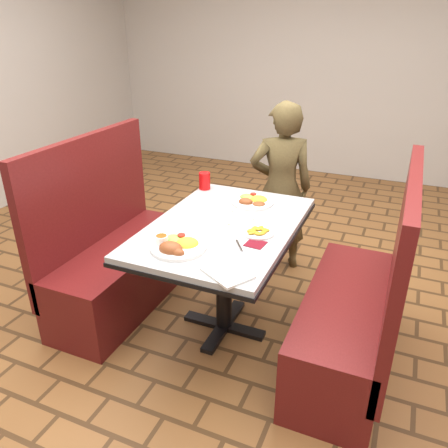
{
  "coord_description": "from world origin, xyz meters",
  "views": [
    {
      "loc": [
        0.91,
        -2.12,
        1.83
      ],
      "look_at": [
        0.0,
        0.0,
        0.75
      ],
      "focal_mm": 35.0,
      "sensor_mm": 36.0,
      "label": 1
    }
  ],
  "objects_px": {
    "near_dinner_plate": "(177,243)",
    "plantain_plate": "(258,232)",
    "far_dinner_plate": "(253,199)",
    "booth_bench_right": "(355,316)",
    "diner_person": "(281,188)",
    "booth_bench_left": "(118,260)",
    "red_tumbler": "(205,181)",
    "dining_table": "(224,239)"
  },
  "relations": [
    {
      "from": "near_dinner_plate",
      "to": "red_tumbler",
      "type": "height_order",
      "value": "red_tumbler"
    },
    {
      "from": "diner_person",
      "to": "near_dinner_plate",
      "type": "height_order",
      "value": "diner_person"
    },
    {
      "from": "booth_bench_left",
      "to": "diner_person",
      "type": "distance_m",
      "value": 1.32
    },
    {
      "from": "booth_bench_left",
      "to": "diner_person",
      "type": "relative_size",
      "value": 0.91
    },
    {
      "from": "plantain_plate",
      "to": "red_tumbler",
      "type": "xyz_separation_m",
      "value": [
        -0.58,
        0.53,
        0.05
      ]
    },
    {
      "from": "booth_bench_right",
      "to": "far_dinner_plate",
      "type": "xyz_separation_m",
      "value": [
        -0.75,
        0.37,
        0.45
      ]
    },
    {
      "from": "dining_table",
      "to": "diner_person",
      "type": "bearing_deg",
      "value": 85.71
    },
    {
      "from": "plantain_plate",
      "to": "booth_bench_left",
      "type": "bearing_deg",
      "value": 177.58
    },
    {
      "from": "booth_bench_right",
      "to": "diner_person",
      "type": "height_order",
      "value": "diner_person"
    },
    {
      "from": "diner_person",
      "to": "far_dinner_plate",
      "type": "distance_m",
      "value": 0.58
    },
    {
      "from": "booth_bench_right",
      "to": "far_dinner_plate",
      "type": "relative_size",
      "value": 4.39
    },
    {
      "from": "dining_table",
      "to": "red_tumbler",
      "type": "bearing_deg",
      "value": 126.15
    },
    {
      "from": "booth_bench_right",
      "to": "booth_bench_left",
      "type": "bearing_deg",
      "value": 180.0
    },
    {
      "from": "far_dinner_plate",
      "to": "booth_bench_right",
      "type": "bearing_deg",
      "value": -26.4
    },
    {
      "from": "diner_person",
      "to": "plantain_plate",
      "type": "xyz_separation_m",
      "value": [
        0.16,
        -0.98,
        0.1
      ]
    },
    {
      "from": "near_dinner_plate",
      "to": "plantain_plate",
      "type": "height_order",
      "value": "near_dinner_plate"
    },
    {
      "from": "booth_bench_left",
      "to": "near_dinner_plate",
      "type": "bearing_deg",
      "value": -28.45
    },
    {
      "from": "booth_bench_left",
      "to": "plantain_plate",
      "type": "relative_size",
      "value": 6.72
    },
    {
      "from": "near_dinner_plate",
      "to": "red_tumbler",
      "type": "xyz_separation_m",
      "value": [
        -0.25,
        0.86,
        0.03
      ]
    },
    {
      "from": "near_dinner_plate",
      "to": "red_tumbler",
      "type": "distance_m",
      "value": 0.9
    },
    {
      "from": "diner_person",
      "to": "plantain_plate",
      "type": "bearing_deg",
      "value": 77.15
    },
    {
      "from": "near_dinner_plate",
      "to": "plantain_plate",
      "type": "distance_m",
      "value": 0.47
    },
    {
      "from": "diner_person",
      "to": "far_dinner_plate",
      "type": "bearing_deg",
      "value": 65.59
    },
    {
      "from": "booth_bench_right",
      "to": "red_tumbler",
      "type": "height_order",
      "value": "booth_bench_right"
    },
    {
      "from": "booth_bench_left",
      "to": "booth_bench_right",
      "type": "relative_size",
      "value": 1.0
    },
    {
      "from": "booth_bench_right",
      "to": "diner_person",
      "type": "bearing_deg",
      "value": 127.74
    },
    {
      "from": "plantain_plate",
      "to": "booth_bench_right",
      "type": "bearing_deg",
      "value": 4.33
    },
    {
      "from": "booth_bench_right",
      "to": "diner_person",
      "type": "xyz_separation_m",
      "value": [
        -0.73,
        0.94,
        0.33
      ]
    },
    {
      "from": "far_dinner_plate",
      "to": "plantain_plate",
      "type": "relative_size",
      "value": 1.53
    },
    {
      "from": "red_tumbler",
      "to": "dining_table",
      "type": "bearing_deg",
      "value": -53.85
    },
    {
      "from": "diner_person",
      "to": "near_dinner_plate",
      "type": "distance_m",
      "value": 1.33
    },
    {
      "from": "dining_table",
      "to": "booth_bench_right",
      "type": "relative_size",
      "value": 1.01
    },
    {
      "from": "dining_table",
      "to": "near_dinner_plate",
      "type": "relative_size",
      "value": 4.13
    },
    {
      "from": "booth_bench_right",
      "to": "plantain_plate",
      "type": "height_order",
      "value": "booth_bench_right"
    },
    {
      "from": "booth_bench_left",
      "to": "diner_person",
      "type": "bearing_deg",
      "value": 47.26
    },
    {
      "from": "diner_person",
      "to": "far_dinner_plate",
      "type": "relative_size",
      "value": 4.84
    },
    {
      "from": "dining_table",
      "to": "red_tumbler",
      "type": "distance_m",
      "value": 0.63
    },
    {
      "from": "plantain_plate",
      "to": "near_dinner_plate",
      "type": "bearing_deg",
      "value": -134.9
    },
    {
      "from": "plantain_plate",
      "to": "dining_table",
      "type": "bearing_deg",
      "value": 169.15
    },
    {
      "from": "far_dinner_plate",
      "to": "red_tumbler",
      "type": "xyz_separation_m",
      "value": [
        -0.4,
        0.12,
        0.03
      ]
    },
    {
      "from": "booth_bench_right",
      "to": "diner_person",
      "type": "distance_m",
      "value": 1.23
    },
    {
      "from": "far_dinner_plate",
      "to": "red_tumbler",
      "type": "bearing_deg",
      "value": 164.01
    }
  ]
}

